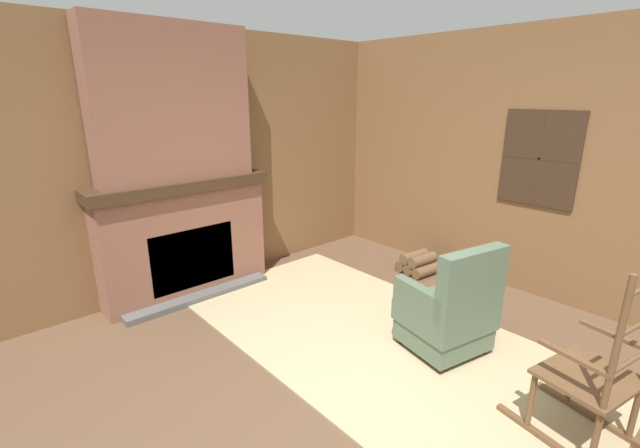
{
  "coord_description": "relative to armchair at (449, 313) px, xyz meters",
  "views": [
    {
      "loc": [
        1.53,
        -1.74,
        2.04
      ],
      "look_at": [
        -1.26,
        0.74,
        0.9
      ],
      "focal_mm": 24.0,
      "sensor_mm": 36.0,
      "label": 1
    }
  ],
  "objects": [
    {
      "name": "ground_plane",
      "position": [
        0.08,
        -1.07,
        -0.36
      ],
      "size": [
        14.0,
        14.0,
        0.0
      ],
      "primitive_type": "plane",
      "color": "brown"
    },
    {
      "name": "chimney_breast",
      "position": [
        -2.45,
        -1.07,
        1.59
      ],
      "size": [
        0.29,
        1.51,
        1.45
      ],
      "color": "brown",
      "rests_on": "fireplace_hearth"
    },
    {
      "name": "storage_case",
      "position": [
        -2.48,
        -0.77,
        0.92
      ],
      "size": [
        0.13,
        0.25,
        0.11
      ],
      "color": "gray",
      "rests_on": "fireplace_hearth"
    },
    {
      "name": "oil_lamp_vase",
      "position": [
        -2.49,
        -1.35,
        0.95
      ],
      "size": [
        0.1,
        0.1,
        0.25
      ],
      "color": "#99B29E",
      "rests_on": "fireplace_hearth"
    },
    {
      "name": "area_rug",
      "position": [
        -0.54,
        -0.29,
        -0.35
      ],
      "size": [
        3.68,
        1.93,
        0.01
      ],
      "color": "tan",
      "rests_on": "ground"
    },
    {
      "name": "rocking_chair",
      "position": [
        1.09,
        -0.19,
        0.06
      ],
      "size": [
        0.88,
        0.62,
        1.21
      ],
      "rotation": [
        0.0,
        0.0,
        2.95
      ],
      "color": "brown",
      "rests_on": "ground"
    },
    {
      "name": "firewood_stack",
      "position": [
        -1.14,
        1.19,
        -0.25
      ],
      "size": [
        0.43,
        0.41,
        0.24
      ],
      "rotation": [
        0.0,
        0.0,
        -0.11
      ],
      "color": "brown",
      "rests_on": "ground"
    },
    {
      "name": "fireplace_hearth",
      "position": [
        -2.44,
        -1.07,
        0.25
      ],
      "size": [
        0.54,
        1.81,
        1.22
      ],
      "color": "brown",
      "rests_on": "ground"
    },
    {
      "name": "wood_panel_wall_back",
      "position": [
        0.07,
        1.65,
        0.99
      ],
      "size": [
        5.99,
        0.09,
        2.7
      ],
      "color": "brown",
      "rests_on": "ground"
    },
    {
      "name": "armchair",
      "position": [
        0.0,
        0.0,
        0.0
      ],
      "size": [
        0.7,
        0.73,
        0.95
      ],
      "rotation": [
        0.0,
        0.0,
        2.94
      ],
      "color": "#516651",
      "rests_on": "ground"
    },
    {
      "name": "wood_panel_wall_left",
      "position": [
        -2.65,
        -1.07,
        0.99
      ],
      "size": [
        0.06,
        5.99,
        2.7
      ],
      "color": "brown",
      "rests_on": "ground"
    }
  ]
}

